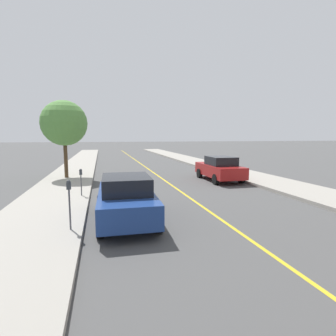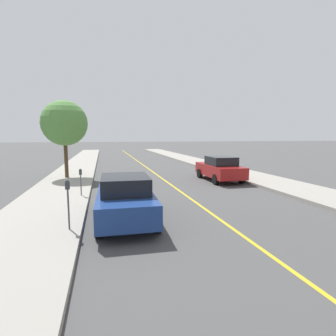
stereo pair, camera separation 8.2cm
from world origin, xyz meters
name	(u,v)px [view 1 (the left image)]	position (x,y,z in m)	size (l,w,h in m)	color
lane_stripe	(157,175)	(0.00, 35.24, 0.00)	(0.12, 70.47, 0.01)	gold
sidewalk_left	(70,177)	(-6.11, 35.24, 0.09)	(3.07, 70.47, 0.17)	#9E998E
sidewalk_right	(232,171)	(6.11, 35.24, 0.09)	(3.07, 70.47, 0.17)	#9E998E
parked_car_curb_near	(126,198)	(-3.22, 25.09, 0.80)	(1.95, 4.35, 1.59)	navy
parked_car_curb_mid	(220,168)	(3.46, 31.89, 0.80)	(1.94, 4.33, 1.59)	maroon
parking_meter_near_curb	(69,195)	(-4.92, 24.22, 1.20)	(0.12, 0.11, 1.47)	#4C4C51
parking_meter_far_curb	(81,177)	(-4.92, 28.78, 1.05)	(0.12, 0.11, 1.24)	#4C4C51
street_tree_left_near	(64,123)	(-6.26, 34.61, 3.72)	(2.92, 2.92, 5.01)	#4C3823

